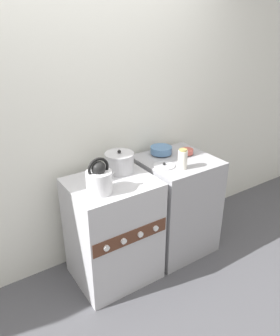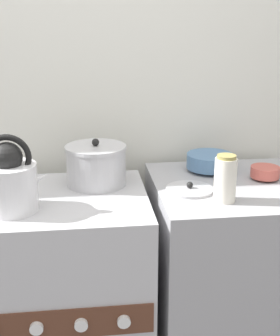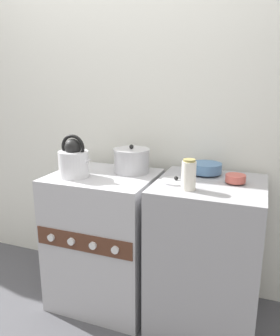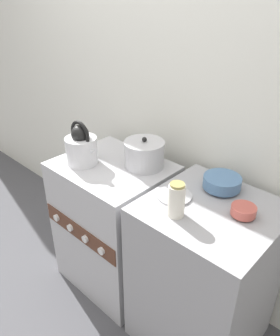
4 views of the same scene
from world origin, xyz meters
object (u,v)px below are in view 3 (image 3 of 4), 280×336
at_px(enamel_bowl, 206,168).
at_px(loose_pot_lid, 176,181).
at_px(cooking_pot, 132,160).
at_px(stove, 105,239).
at_px(storage_jar, 189,175).
at_px(kettle, 74,160).
at_px(small_ceramic_bowl, 236,178).

distance_m(enamel_bowl, loose_pot_lid, 0.26).
bearing_deg(enamel_bowl, cooking_pot, -171.37).
relative_size(stove, cooking_pot, 3.81).
bearing_deg(storage_jar, enamel_bowl, 83.64).
bearing_deg(loose_pot_lid, storage_jar, -49.52).
relative_size(stove, enamel_bowl, 4.68).
bearing_deg(loose_pot_lid, enamel_bowl, 58.48).
bearing_deg(enamel_bowl, kettle, -159.00).
height_order(stove, small_ceramic_bowl, small_ceramic_bowl).
bearing_deg(small_ceramic_bowl, cooking_pot, 175.02).
height_order(cooking_pot, enamel_bowl, cooking_pot).
relative_size(enamel_bowl, storage_jar, 1.15).
distance_m(small_ceramic_bowl, loose_pot_lid, 0.33).
distance_m(kettle, cooking_pot, 0.37).
height_order(enamel_bowl, small_ceramic_bowl, enamel_bowl).
height_order(enamel_bowl, storage_jar, storage_jar).
xyz_separation_m(kettle, storage_jar, (0.72, -0.04, -0.01)).
relative_size(cooking_pot, storage_jar, 1.41).
xyz_separation_m(kettle, enamel_bowl, (0.76, 0.29, -0.05)).
relative_size(cooking_pot, loose_pot_lid, 1.33).
bearing_deg(cooking_pot, enamel_bowl, 8.63).
bearing_deg(kettle, loose_pot_lid, 6.82).
relative_size(cooking_pot, small_ceramic_bowl, 2.08).
xyz_separation_m(storage_jar, loose_pot_lid, (-0.10, 0.11, -0.08)).
bearing_deg(stove, cooking_pot, 39.78).
distance_m(kettle, small_ceramic_bowl, 0.96).
bearing_deg(storage_jar, cooking_pot, 149.08).
bearing_deg(loose_pot_lid, kettle, -173.18).
xyz_separation_m(stove, storage_jar, (0.58, -0.14, 0.54)).
relative_size(kettle, loose_pot_lid, 1.50).
relative_size(storage_jar, loose_pot_lid, 0.94).
relative_size(kettle, small_ceramic_bowl, 2.34).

